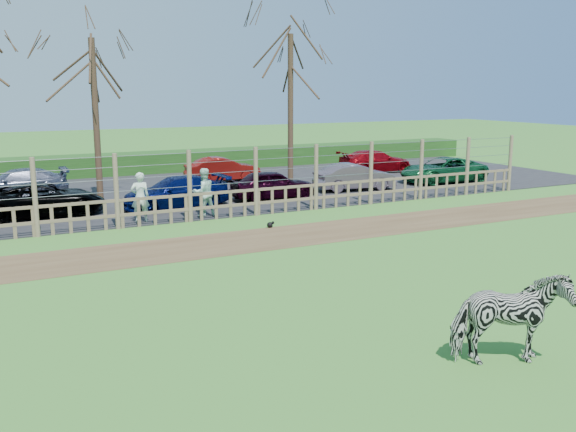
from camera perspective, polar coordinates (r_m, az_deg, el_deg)
name	(u,v)px	position (r m, az deg, el deg)	size (l,w,h in m)	color
ground	(298,283)	(15.41, 0.92, -5.99)	(120.00, 120.00, 0.00)	#64A63C
dirt_strip	(228,243)	(19.36, -5.34, -2.40)	(34.00, 2.80, 0.01)	brown
asphalt	(143,194)	(28.71, -12.78, 1.92)	(44.00, 13.00, 0.04)	#232326
hedge	(109,165)	(35.41, -15.66, 4.40)	(46.00, 2.00, 1.10)	#1E4716
fence	(190,199)	(22.42, -8.70, 1.50)	(30.16, 0.16, 2.50)	brown
tree_mid	(94,80)	(26.94, -16.89, 11.47)	(4.80, 4.80, 6.83)	#3D2B1E
tree_right	(291,73)	(30.37, 0.23, 12.60)	(4.80, 4.80, 7.35)	#3D2B1E
zebra	(510,319)	(11.45, 19.13, -8.64)	(0.87, 1.91, 1.61)	gray
visitor_a	(140,197)	(22.53, -13.01, 1.64)	(0.63, 0.41, 1.72)	silver
visitor_b	(204,192)	(23.19, -7.52, 2.11)	(0.84, 0.65, 1.72)	silver
crow	(270,225)	(21.34, -1.60, -0.78)	(0.26, 0.20, 0.21)	black
car_2	(43,200)	(24.64, -20.98, 1.38)	(1.99, 4.32, 1.20)	black
car_3	(176,192)	(24.99, -9.95, 2.09)	(1.68, 4.13, 1.20)	#050D40
car_4	(273,185)	(26.58, -1.39, 2.81)	(1.42, 3.52, 1.20)	black
car_5	(355,177)	(29.02, 5.95, 3.48)	(1.27, 3.64, 1.20)	#60525F
car_6	(443,170)	(32.17, 13.62, 4.00)	(1.99, 4.32, 1.20)	#104E26
car_9	(17,184)	(29.16, -22.98, 2.67)	(1.68, 4.13, 1.20)	#4F5469
car_11	(223,169)	(31.65, -5.83, 4.14)	(1.27, 3.64, 1.20)	maroon
car_13	(375,161)	(35.33, 7.76, 4.85)	(1.68, 4.13, 1.20)	#95070F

